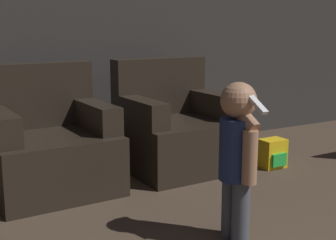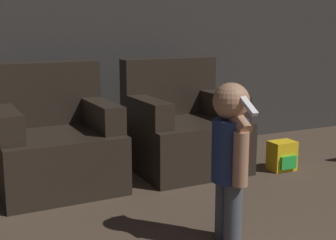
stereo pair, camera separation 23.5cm
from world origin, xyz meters
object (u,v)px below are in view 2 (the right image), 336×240
at_px(armchair_right, 183,131).
at_px(toy_backpack, 282,156).
at_px(person_toddler, 231,151).
at_px(armchair_left, 55,144).

relative_size(armchair_right, toy_backpack, 3.72).
height_order(armchair_right, person_toddler, armchair_right).
distance_m(armchair_left, armchair_right, 1.06).
height_order(armchair_left, toy_backpack, armchair_left).
relative_size(armchair_right, person_toddler, 1.02).
height_order(armchair_right, toy_backpack, armchair_right).
distance_m(armchair_right, toy_backpack, 0.85).
bearing_deg(toy_backpack, armchair_right, 150.06).
distance_m(armchair_left, person_toddler, 1.52).
bearing_deg(armchair_left, armchair_right, -1.72).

